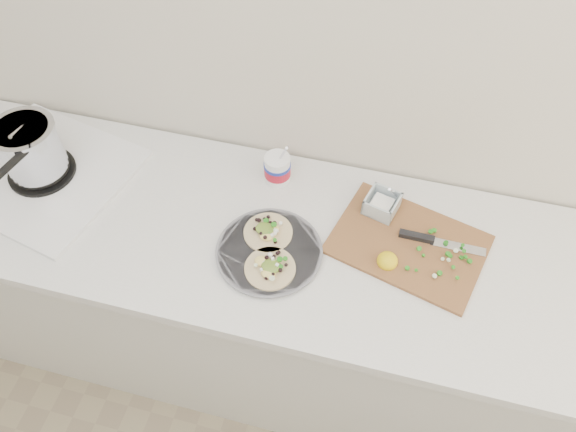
% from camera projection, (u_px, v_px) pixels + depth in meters
% --- Properties ---
extents(counter, '(2.44, 0.66, 0.90)m').
position_uv_depth(counter, '(240.00, 295.00, 2.04)').
color(counter, silver).
rests_on(counter, ground).
extents(stove, '(0.60, 0.58, 0.25)m').
position_uv_depth(stove, '(35.00, 158.00, 1.73)').
color(stove, silver).
rests_on(stove, counter).
extents(taco_plate, '(0.31, 0.31, 0.04)m').
position_uv_depth(taco_plate, '(269.00, 250.00, 1.60)').
color(taco_plate, slate).
rests_on(taco_plate, counter).
extents(tub, '(0.08, 0.08, 0.19)m').
position_uv_depth(tub, '(278.00, 166.00, 1.73)').
color(tub, white).
rests_on(tub, counter).
extents(cutboard, '(0.49, 0.40, 0.07)m').
position_uv_depth(cutboard, '(408.00, 239.00, 1.62)').
color(cutboard, brown).
rests_on(cutboard, counter).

